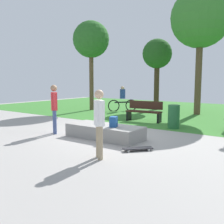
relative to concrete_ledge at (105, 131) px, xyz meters
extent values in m
plane|color=#9E9993|center=(-0.16, 0.64, -0.21)|extent=(28.00, 28.00, 0.00)
cube|color=#387A2D|center=(-0.16, 8.49, -0.20)|extent=(26.60, 12.29, 0.01)
cube|color=gray|center=(0.00, 0.00, 0.00)|extent=(2.51, 1.04, 0.42)
cube|color=#1E4C8C|center=(0.42, -0.09, 0.37)|extent=(0.28, 0.33, 0.32)
cylinder|color=tan|center=(1.17, -1.75, 0.19)|extent=(0.12, 0.12, 0.79)
cylinder|color=tan|center=(1.34, -1.89, 0.19)|extent=(0.12, 0.12, 0.79)
cube|color=white|center=(1.25, -1.82, 0.88)|extent=(0.37, 0.36, 0.59)
cylinder|color=white|center=(1.12, -1.71, 0.91)|extent=(0.09, 0.09, 0.55)
cylinder|color=white|center=(1.38, -1.92, 0.91)|extent=(0.09, 0.09, 0.55)
sphere|color=tan|center=(1.25, -1.82, 1.32)|extent=(0.21, 0.21, 0.21)
cylinder|color=#3F5184|center=(-1.92, -0.41, 0.20)|extent=(0.12, 0.12, 0.82)
cylinder|color=#3F5184|center=(-1.75, -0.54, 0.20)|extent=(0.12, 0.12, 0.82)
cube|color=red|center=(-1.83, -0.47, 0.92)|extent=(0.38, 0.36, 0.62)
cylinder|color=red|center=(-1.97, -0.37, 0.94)|extent=(0.09, 0.09, 0.57)
cylinder|color=red|center=(-1.70, -0.58, 0.94)|extent=(0.09, 0.09, 0.57)
sphere|color=#9E7556|center=(-1.83, -0.47, 1.37)|extent=(0.22, 0.22, 0.22)
cube|color=black|center=(1.66, -0.71, -0.14)|extent=(0.68, 0.73, 0.02)
cylinder|color=silver|center=(1.78, -0.45, -0.18)|extent=(0.06, 0.06, 0.06)
cylinder|color=silver|center=(1.90, -0.55, -0.18)|extent=(0.06, 0.06, 0.06)
cylinder|color=silver|center=(1.41, -0.87, -0.18)|extent=(0.06, 0.06, 0.06)
cylinder|color=silver|center=(1.53, -0.97, -0.18)|extent=(0.06, 0.06, 0.06)
cube|color=#331E14|center=(-0.63, 3.65, 0.24)|extent=(1.64, 0.61, 0.06)
cube|color=#331E14|center=(-0.65, 3.87, 0.52)|extent=(1.60, 0.23, 0.36)
cube|color=black|center=(0.11, 3.73, 0.02)|extent=(0.12, 0.40, 0.45)
cube|color=black|center=(-1.36, 3.57, 0.02)|extent=(0.12, 0.40, 0.45)
cylinder|color=brown|center=(-5.55, 5.82, 1.61)|extent=(0.26, 0.26, 3.64)
sphere|color=#286623|center=(-5.55, 5.82, 4.10)|extent=(2.21, 2.21, 2.21)
cylinder|color=brown|center=(0.49, 7.54, 1.86)|extent=(0.34, 0.34, 4.14)
sphere|color=#387F2D|center=(0.49, 7.54, 4.87)|extent=(3.11, 3.11, 3.11)
cylinder|color=#42301E|center=(-2.39, 8.40, 1.26)|extent=(0.32, 0.32, 2.93)
sphere|color=#23561E|center=(-2.39, 8.40, 3.27)|extent=(1.82, 1.82, 1.82)
cylinder|color=#1E592D|center=(1.13, 2.86, 0.25)|extent=(0.44, 0.44, 0.91)
torus|color=black|center=(-3.96, 5.99, 0.12)|extent=(0.48, 0.61, 0.72)
torus|color=black|center=(-3.30, 6.86, 0.12)|extent=(0.48, 0.61, 0.72)
cube|color=black|center=(-3.63, 6.42, 0.32)|extent=(0.63, 0.81, 0.08)
cube|color=#2D4799|center=(-3.63, 6.42, 0.82)|extent=(0.31, 0.33, 0.56)
sphere|color=tan|center=(-3.63, 6.42, 1.17)|extent=(0.22, 0.22, 0.22)
camera|label=1|loc=(5.06, -6.50, 1.65)|focal=41.77mm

